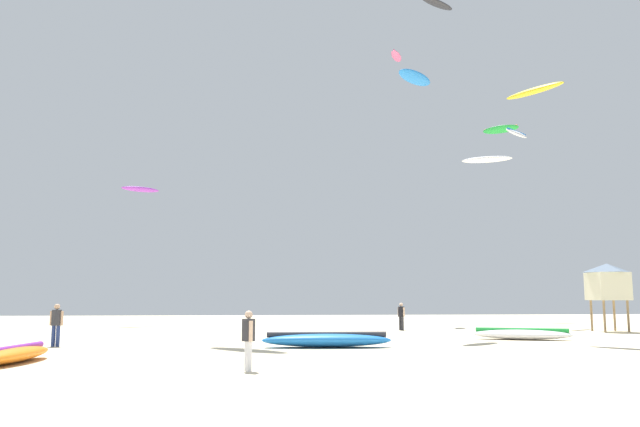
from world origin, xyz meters
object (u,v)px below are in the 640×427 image
object	(u,v)px
person_foreground	(248,336)
kite_grounded_near	(327,340)
person_left	(56,322)
kite_aloft_2	(437,3)
lifeguard_tower	(607,281)
person_midground	(401,314)
kite_aloft_7	(415,78)
kite_aloft_4	(517,133)
kite_grounded_far	(10,355)
kite_aloft_0	(487,160)
kite_aloft_1	(534,91)
kite_aloft_6	(396,56)
kite_grounded_mid	(522,334)
kite_aloft_8	(140,189)
kite_aloft_5	(501,129)

from	to	relation	value
person_foreground	kite_grounded_near	size ratio (longest dim) A/B	0.31
person_left	kite_aloft_2	xyz separation A→B (m)	(23.76, 22.90, 26.46)
lifeguard_tower	person_midground	bearing A→B (deg)	167.42
kite_aloft_7	kite_aloft_4	bearing A→B (deg)	46.81
person_left	kite_aloft_2	distance (m)	42.29
kite_aloft_2	kite_aloft_7	world-z (taller)	kite_aloft_2
kite_grounded_far	kite_aloft_4	size ratio (longest dim) A/B	1.65
kite_aloft_0	kite_aloft_2	distance (m)	21.57
kite_aloft_0	kite_aloft_1	size ratio (longest dim) A/B	0.95
person_left	kite_aloft_4	bearing A→B (deg)	131.12
kite_grounded_near	kite_grounded_far	distance (m)	11.99
person_left	lifeguard_tower	distance (m)	31.38
kite_grounded_near	kite_aloft_7	xyz separation A→B (m)	(5.79, 7.09, 14.07)
kite_aloft_6	kite_aloft_1	bearing A→B (deg)	-83.89
kite_grounded_near	kite_aloft_0	xyz separation A→B (m)	(11.31, 11.09, 10.34)
kite_aloft_0	kite_aloft_4	size ratio (longest dim) A/B	1.10
kite_grounded_mid	kite_aloft_8	size ratio (longest dim) A/B	1.61
kite_aloft_6	kite_aloft_7	bearing A→B (deg)	-99.37
kite_aloft_2	kite_aloft_7	xyz separation A→B (m)	(-6.54, -17.43, -13.12)
kite_aloft_1	kite_aloft_8	size ratio (longest dim) A/B	1.09
kite_grounded_near	kite_aloft_8	bearing A→B (deg)	117.23
kite_grounded_far	lifeguard_tower	distance (m)	33.50
kite_grounded_mid	kite_aloft_4	distance (m)	21.18
lifeguard_tower	person_foreground	bearing A→B (deg)	-138.91
person_foreground	kite_aloft_5	world-z (taller)	kite_aloft_5
kite_grounded_mid	kite_aloft_7	bearing A→B (deg)	144.50
person_midground	kite_aloft_7	xyz separation A→B (m)	(-0.42, -6.33, 13.37)
person_foreground	person_left	distance (m)	12.89
kite_grounded_near	kite_aloft_6	bearing A→B (deg)	70.62
kite_grounded_mid	kite_aloft_1	bearing A→B (deg)	-39.15
kite_grounded_near	kite_aloft_5	distance (m)	40.06
person_midground	kite_aloft_6	distance (m)	24.58
kite_aloft_0	kite_aloft_4	world-z (taller)	kite_aloft_4
kite_aloft_2	kite_aloft_0	bearing A→B (deg)	-94.32
person_left	kite_aloft_1	world-z (taller)	kite_aloft_1
person_foreground	person_midground	world-z (taller)	person_midground
kite_aloft_4	kite_aloft_7	distance (m)	15.59
person_midground	kite_grounded_mid	distance (m)	10.23
person_foreground	kite_aloft_0	distance (m)	25.99
kite_aloft_5	kite_aloft_8	bearing A→B (deg)	-169.00
kite_aloft_5	kite_aloft_6	world-z (taller)	kite_aloft_6
person_midground	kite_grounded_mid	bearing A→B (deg)	77.21
kite_grounded_mid	person_foreground	bearing A→B (deg)	-137.27
lifeguard_tower	kite_aloft_7	bearing A→B (deg)	-164.34
person_foreground	person_midground	xyz separation A→B (m)	(9.33, 21.66, 0.02)
kite_aloft_0	kite_aloft_2	world-z (taller)	kite_aloft_2
kite_aloft_2	kite_aloft_5	bearing A→B (deg)	36.23
kite_aloft_8	kite_aloft_4	bearing A→B (deg)	-10.53
person_left	kite_aloft_4	distance (m)	35.21
kite_grounded_mid	kite_aloft_7	distance (m)	15.08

